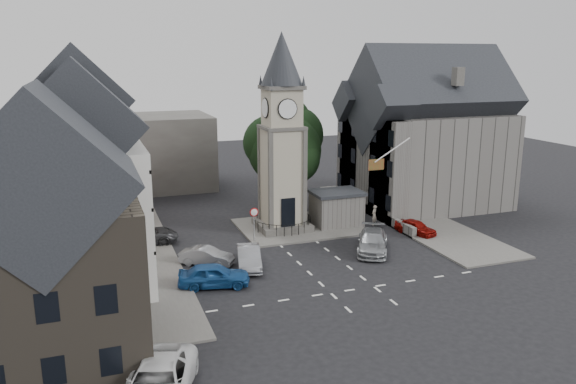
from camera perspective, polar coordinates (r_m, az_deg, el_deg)
name	(u,v)px	position (r m, az deg, el deg)	size (l,w,h in m)	color
ground	(319,261)	(40.70, 3.13, -6.99)	(120.00, 120.00, 0.00)	black
pavement_west	(132,253)	(43.52, -15.53, -6.00)	(6.00, 30.00, 0.14)	#595651
pavement_east	(405,215)	(52.74, 11.81, -2.34)	(6.00, 26.00, 0.14)	#595651
central_island	(299,227)	(48.23, 1.08, -3.55)	(10.00, 8.00, 0.16)	#595651
road_markings	(352,290)	(36.07, 6.56, -9.84)	(20.00, 8.00, 0.01)	silver
clock_tower	(282,134)	(45.98, -0.63, 5.88)	(4.86, 4.86, 16.25)	#4C4944
stone_shelter	(336,208)	(48.61, 4.94, -1.66)	(4.30, 3.30, 3.08)	#5F5C58
town_tree	(285,139)	(51.48, -0.35, 5.42)	(7.20, 7.20, 10.80)	black
warning_sign_post	(254,218)	(43.91, -3.46, -2.65)	(0.70, 0.19, 2.85)	black
terrace_pink	(82,148)	(51.64, -20.21, 4.17)	(8.10, 7.60, 12.80)	tan
terrace_cream	(82,165)	(43.75, -20.20, 2.60)	(8.10, 7.60, 12.80)	beige
terrace_tudor	(83,195)	(35.99, -20.13, -0.28)	(8.10, 7.60, 12.00)	silver
building_sw_stone	(50,261)	(27.63, -23.06, -6.44)	(8.60, 7.60, 10.40)	#473F35
backdrop_west	(118,154)	(63.96, -16.91, 3.75)	(20.00, 10.00, 8.00)	#4C4944
east_building	(424,142)	(55.84, 13.68, 4.94)	(14.40, 11.40, 12.60)	#5F5C58
east_boundary_wall	(368,209)	(52.96, 8.12, -1.70)	(0.40, 16.00, 0.90)	#5F5C58
flagpole	(392,150)	(45.88, 10.55, 4.22)	(3.68, 0.10, 2.74)	white
car_west_blue	(214,275)	(36.33, -7.53, -8.39)	(1.82, 4.52, 1.54)	#194A8A
car_west_silver	(207,256)	(40.11, -8.27, -6.48)	(1.33, 3.81, 1.26)	#919498
car_west_grey	(143,235)	(45.27, -14.53, -4.26)	(2.50, 5.42, 1.51)	#323235
car_island_silver	(249,257)	(39.32, -4.00, -6.62)	(1.55, 4.45, 1.47)	gray
car_island_east	(372,242)	(42.76, 8.58, -5.00)	(2.16, 5.32, 1.54)	#969A9E
car_east_red	(416,227)	(47.47, 12.83, -3.50)	(1.45, 3.61, 1.23)	maroon
pedestrian	(374,215)	(49.39, 8.75, -2.33)	(0.64, 0.42, 1.75)	beige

